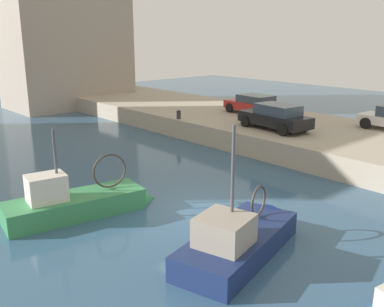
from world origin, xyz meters
name	(u,v)px	position (x,y,z in m)	size (l,w,h in m)	color
water_surface	(200,210)	(0.00, 0.00, 0.00)	(80.00, 80.00, 0.00)	#335675
quay_wall	(354,146)	(11.50, 0.00, 0.60)	(9.00, 56.00, 1.20)	#ADA08C
fishing_boat_navy	(242,247)	(-1.21, -3.25, 0.14)	(5.97, 3.24, 5.01)	navy
fishing_boat_green	(83,210)	(-3.51, 2.72, 0.14)	(6.03, 2.52, 4.14)	#388951
parked_car_black	(275,117)	(9.42, 3.82, 1.95)	(2.33, 4.53, 1.47)	black
parked_car_red	(254,104)	(12.42, 7.98, 1.88)	(2.26, 4.17, 1.31)	red
mooring_bollard_mid	(179,115)	(7.35, 10.00, 1.48)	(0.28, 0.28, 0.55)	#2D2D33
waterfront_building_west	(65,36)	(7.93, 26.50, 6.36)	(10.77, 6.87, 12.68)	#A39384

